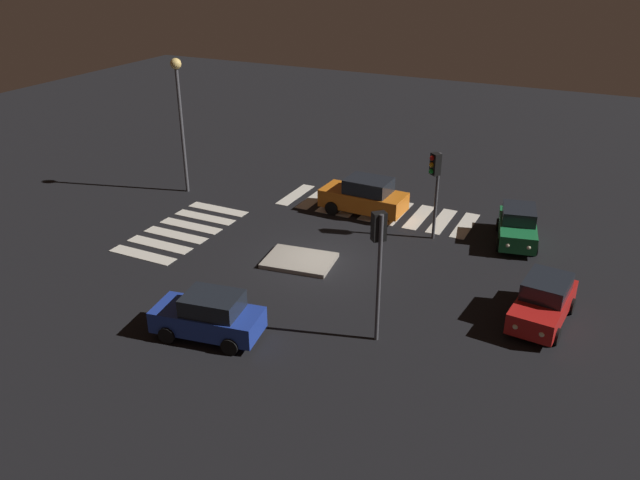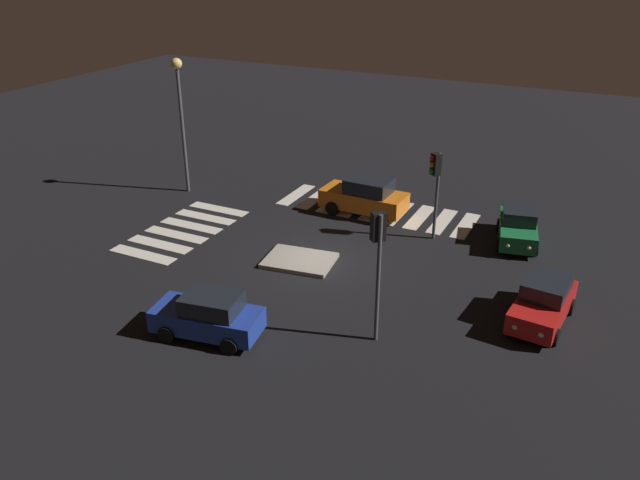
% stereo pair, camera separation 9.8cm
% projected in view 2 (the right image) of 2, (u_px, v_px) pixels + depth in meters
% --- Properties ---
extents(ground_plane, '(80.00, 80.00, 0.00)m').
position_uv_depth(ground_plane, '(320.00, 261.00, 27.06)').
color(ground_plane, black).
extents(traffic_island, '(3.12, 2.50, 0.18)m').
position_uv_depth(traffic_island, '(300.00, 261.00, 26.91)').
color(traffic_island, gray).
rests_on(traffic_island, ground).
extents(car_orange, '(4.30, 2.10, 1.85)m').
position_uv_depth(car_orange, '(365.00, 196.00, 31.41)').
color(car_orange, orange).
rests_on(car_orange, ground).
extents(car_blue, '(3.93, 2.22, 1.64)m').
position_uv_depth(car_blue, '(208.00, 316.00, 21.64)').
color(car_blue, '#1E389E').
rests_on(car_blue, ground).
extents(car_green, '(2.29, 3.87, 1.60)m').
position_uv_depth(car_green, '(518.00, 226.00, 28.45)').
color(car_green, '#196B38').
rests_on(car_green, ground).
extents(car_red, '(2.05, 3.87, 1.63)m').
position_uv_depth(car_red, '(543.00, 302.00, 22.47)').
color(car_red, red).
rests_on(car_red, ground).
extents(traffic_light_south, '(0.54, 0.53, 4.06)m').
position_uv_depth(traffic_light_south, '(436.00, 175.00, 27.76)').
color(traffic_light_south, '#47474C').
rests_on(traffic_light_south, ground).
extents(traffic_light_west, '(0.54, 0.54, 4.64)m').
position_uv_depth(traffic_light_west, '(378.00, 245.00, 20.39)').
color(traffic_light_west, '#47474C').
rests_on(traffic_light_west, ground).
extents(street_lamp, '(0.56, 0.56, 7.06)m').
position_uv_depth(street_lamp, '(180.00, 102.00, 32.54)').
color(street_lamp, '#47474C').
rests_on(street_lamp, ground).
extents(crosswalk_near, '(9.90, 3.20, 0.02)m').
position_uv_depth(crosswalk_near, '(376.00, 209.00, 32.23)').
color(crosswalk_near, silver).
rests_on(crosswalk_near, ground).
extents(crosswalk_side, '(3.20, 6.45, 0.02)m').
position_uv_depth(crosswalk_side, '(184.00, 230.00, 29.93)').
color(crosswalk_side, silver).
rests_on(crosswalk_side, ground).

